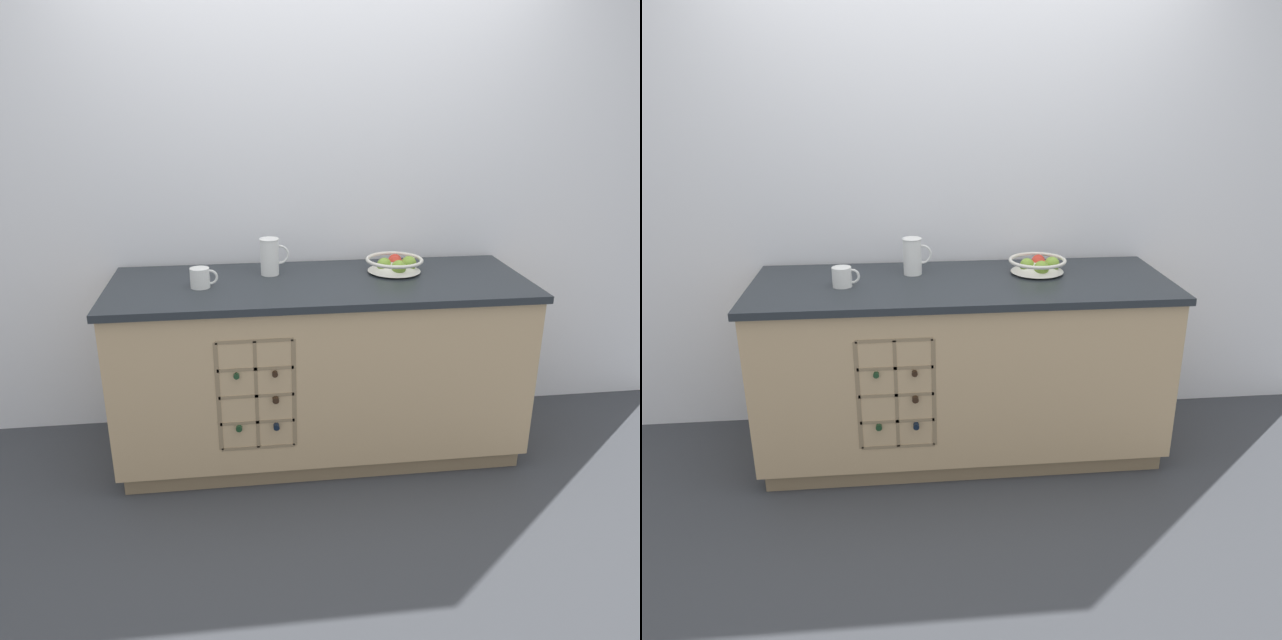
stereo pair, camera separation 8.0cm
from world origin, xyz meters
TOP-DOWN VIEW (x-y plane):
  - ground_plane at (0.00, 0.00)m, footprint 14.00×14.00m
  - back_wall at (0.00, 0.42)m, footprint 4.40×0.06m
  - kitchen_island at (-0.00, -0.00)m, footprint 2.04×0.75m
  - fruit_bowl at (0.40, 0.10)m, footprint 0.29×0.29m
  - white_pitcher at (-0.23, 0.14)m, footprint 0.15×0.10m
  - ceramic_mug at (-0.57, -0.03)m, footprint 0.13×0.09m

SIDE VIEW (x-z plane):
  - ground_plane at x=0.00m, z-range 0.00..0.00m
  - kitchen_island at x=0.00m, z-range 0.01..0.93m
  - fruit_bowl at x=0.40m, z-range 0.93..1.01m
  - ceramic_mug at x=-0.57m, z-range 0.92..1.02m
  - white_pitcher at x=-0.23m, z-range 0.93..1.11m
  - back_wall at x=0.00m, z-range 0.00..2.55m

